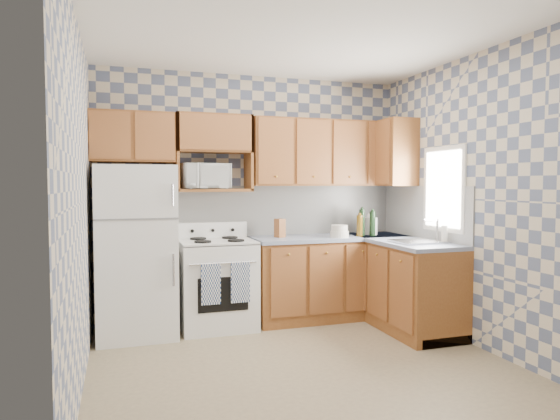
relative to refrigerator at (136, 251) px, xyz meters
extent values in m
plane|color=#77674F|center=(1.27, -1.25, -0.84)|extent=(3.40, 3.40, 0.00)
cube|color=slate|center=(1.27, 0.35, 0.51)|extent=(3.40, 0.02, 2.70)
cube|color=slate|center=(2.97, -1.25, 0.51)|extent=(0.02, 3.20, 2.70)
cube|color=silver|center=(1.68, 0.34, 0.36)|extent=(2.60, 0.02, 0.56)
cube|color=silver|center=(2.96, -0.45, 0.36)|extent=(0.02, 1.60, 0.56)
cube|color=white|center=(0.00, 0.00, 0.00)|extent=(0.75, 0.70, 1.68)
cube|color=white|center=(0.80, 0.03, -0.39)|extent=(0.76, 0.65, 0.90)
cube|color=silver|center=(0.80, 0.03, 0.07)|extent=(0.76, 0.65, 0.02)
cube|color=white|center=(0.80, 0.30, 0.16)|extent=(0.76, 0.08, 0.17)
cube|color=navy|center=(0.68, -0.32, -0.31)|extent=(0.19, 0.02, 0.40)
cube|color=navy|center=(0.97, -0.32, -0.31)|extent=(0.19, 0.02, 0.40)
cube|color=brown|center=(2.10, 0.05, -0.40)|extent=(1.75, 0.60, 0.88)
cube|color=brown|center=(2.67, -0.45, -0.40)|extent=(0.60, 1.60, 0.88)
cube|color=slate|center=(2.10, 0.05, 0.06)|extent=(1.77, 0.63, 0.04)
cube|color=slate|center=(2.67, -0.45, 0.06)|extent=(0.63, 1.60, 0.04)
cube|color=brown|center=(2.10, 0.19, 1.01)|extent=(1.75, 0.33, 0.74)
cube|color=brown|center=(-0.02, 0.19, 1.13)|extent=(0.82, 0.33, 0.50)
cube|color=brown|center=(2.81, 0.00, 1.01)|extent=(0.33, 0.70, 0.74)
cube|color=brown|center=(0.80, 0.19, 0.60)|extent=(0.80, 0.33, 0.03)
imported|color=white|center=(0.71, 0.17, 0.74)|extent=(0.53, 0.41, 0.27)
cube|color=#B7B7BC|center=(2.67, -0.80, 0.09)|extent=(0.48, 0.40, 0.03)
cube|color=silver|center=(2.96, -0.80, 0.61)|extent=(0.02, 0.66, 0.86)
cylinder|color=black|center=(2.45, -0.03, 0.23)|extent=(0.06, 0.06, 0.30)
cylinder|color=black|center=(2.55, -0.09, 0.22)|extent=(0.06, 0.06, 0.28)
cylinder|color=#54390C|center=(2.60, 0.01, 0.21)|extent=(0.06, 0.06, 0.26)
cylinder|color=#54390C|center=(2.38, -0.11, 0.20)|extent=(0.06, 0.06, 0.24)
cube|color=brown|center=(1.51, 0.09, 0.18)|extent=(0.12, 0.12, 0.20)
cylinder|color=white|center=(2.59, 0.03, 0.18)|extent=(0.16, 0.16, 0.20)
cylinder|color=silver|center=(2.89, -0.91, 0.17)|extent=(0.06, 0.06, 0.17)
camera|label=1|loc=(-0.15, -5.07, 0.66)|focal=32.00mm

